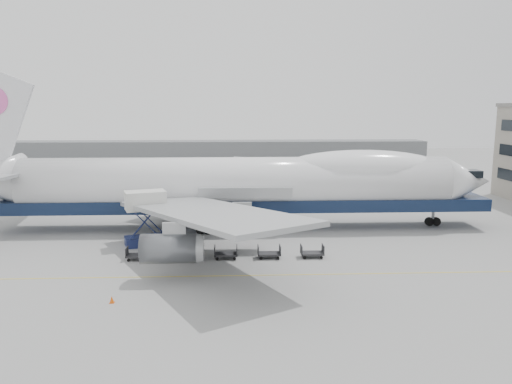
{
  "coord_description": "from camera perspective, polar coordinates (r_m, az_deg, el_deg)",
  "views": [
    {
      "loc": [
        -0.3,
        -48.98,
        15.02
      ],
      "look_at": [
        2.14,
        6.0,
        5.58
      ],
      "focal_mm": 35.0,
      "sensor_mm": 36.0,
      "label": 1
    }
  ],
  "objects": [
    {
      "name": "ground",
      "position": [
        51.24,
        -2.11,
        -7.32
      ],
      "size": [
        260.0,
        260.0,
        0.0
      ],
      "primitive_type": "plane",
      "color": "gray",
      "rests_on": "ground"
    },
    {
      "name": "apron_line",
      "position": [
        45.53,
        -2.05,
        -9.53
      ],
      "size": [
        60.0,
        0.15,
        0.01
      ],
      "primitive_type": "cube",
      "color": "gold",
      "rests_on": "ground"
    },
    {
      "name": "hangar",
      "position": [
        119.93,
        -7.19,
        4.15
      ],
      "size": [
        110.0,
        8.0,
        7.0
      ],
      "primitive_type": "cube",
      "color": "slate",
      "rests_on": "ground"
    },
    {
      "name": "airliner",
      "position": [
        61.71,
        -1.63,
        0.97
      ],
      "size": [
        67.0,
        55.3,
        19.98
      ],
      "color": "white",
      "rests_on": "ground"
    },
    {
      "name": "catering_truck",
      "position": [
        55.66,
        -12.47,
        -2.52
      ],
      "size": [
        5.08,
        4.16,
        6.02
      ],
      "rotation": [
        0.0,
        0.0,
        0.32
      ],
      "color": "navy",
      "rests_on": "ground"
    },
    {
      "name": "traffic_cone",
      "position": [
        41.07,
        -16.15,
        -11.72
      ],
      "size": [
        0.38,
        0.38,
        0.57
      ],
      "rotation": [
        0.0,
        0.0,
        0.14
      ],
      "color": "#DA500B",
      "rests_on": "ground"
    },
    {
      "name": "dolly_0",
      "position": [
        51.18,
        -13.31,
        -6.98
      ],
      "size": [
        2.3,
        1.35,
        1.3
      ],
      "color": "#2D2D30",
      "rests_on": "ground"
    },
    {
      "name": "dolly_1",
      "position": [
        50.55,
        -8.44,
        -7.03
      ],
      "size": [
        2.3,
        1.35,
        1.3
      ],
      "color": "#2D2D30",
      "rests_on": "ground"
    },
    {
      "name": "dolly_2",
      "position": [
        50.28,
        -3.47,
        -7.03
      ],
      "size": [
        2.3,
        1.35,
        1.3
      ],
      "color": "#2D2D30",
      "rests_on": "ground"
    },
    {
      "name": "dolly_3",
      "position": [
        50.39,
        1.51,
        -6.98
      ],
      "size": [
        2.3,
        1.35,
        1.3
      ],
      "color": "#2D2D30",
      "rests_on": "ground"
    },
    {
      "name": "dolly_4",
      "position": [
        50.87,
        6.43,
        -6.88
      ],
      "size": [
        2.3,
        1.35,
        1.3
      ],
      "color": "#2D2D30",
      "rests_on": "ground"
    }
  ]
}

